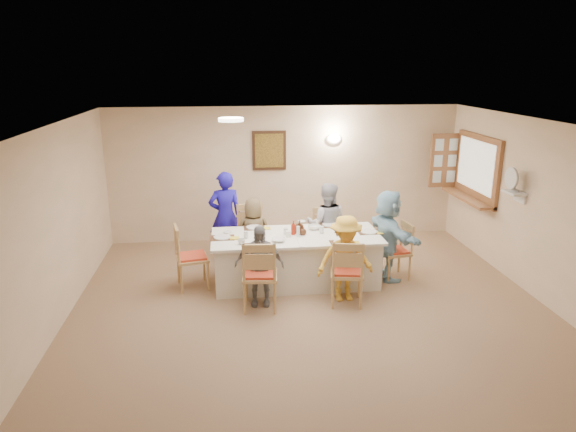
{
  "coord_description": "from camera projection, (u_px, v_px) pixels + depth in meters",
  "views": [
    {
      "loc": [
        -1.07,
        -5.87,
        3.22
      ],
      "look_at": [
        -0.2,
        1.4,
        1.05
      ],
      "focal_mm": 32.0,
      "sensor_mm": 36.0,
      "label": 1
    }
  ],
  "objects": [
    {
      "name": "plate_fr",
      "position": [
        341.0,
        242.0,
        7.35
      ],
      "size": [
        0.23,
        0.23,
        0.01
      ],
      "primitive_type": "cylinder",
      "color": "white",
      "rests_on": "dining_table"
    },
    {
      "name": "chair_front_left",
      "position": [
        260.0,
        274.0,
        6.93
      ],
      "size": [
        0.53,
        0.53,
        1.01
      ],
      "primitive_type": null,
      "rotation": [
        0.0,
        0.0,
        3.04
      ],
      "color": "tan",
      "rests_on": "ground"
    },
    {
      "name": "placemat_fr",
      "position": [
        341.0,
        243.0,
        7.35
      ],
      "size": [
        0.32,
        0.24,
        0.01
      ],
      "primitive_type": "cube",
      "color": "#472B19",
      "rests_on": "dining_table"
    },
    {
      "name": "bowl_a",
      "position": [
        279.0,
        240.0,
        7.4
      ],
      "size": [
        0.23,
        0.23,
        0.05
      ],
      "primitive_type": "imported",
      "rotation": [
        0.0,
        0.0,
        -0.08
      ],
      "color": "white",
      "rests_on": "dining_table"
    },
    {
      "name": "desk_fan",
      "position": [
        513.0,
        183.0,
        7.54
      ],
      "size": [
        0.3,
        0.3,
        0.28
      ],
      "primitive_type": null,
      "color": "#A5A5A8",
      "rests_on": "fan_shelf"
    },
    {
      "name": "plate_fl",
      "position": [
        258.0,
        245.0,
        7.21
      ],
      "size": [
        0.24,
        0.24,
        0.01
      ],
      "primitive_type": "cylinder",
      "color": "white",
      "rests_on": "dining_table"
    },
    {
      "name": "condiment_ketchup",
      "position": [
        293.0,
        228.0,
        7.69
      ],
      "size": [
        0.14,
        0.14,
        0.21
      ],
      "primitive_type": "imported",
      "rotation": [
        0.0,
        0.0,
        0.38
      ],
      "color": "#A3200E",
      "rests_on": "dining_table"
    },
    {
      "name": "diner_back_left",
      "position": [
        254.0,
        233.0,
        8.31
      ],
      "size": [
        0.61,
        0.43,
        1.17
      ],
      "primitive_type": "imported",
      "rotation": [
        0.0,
        0.0,
        3.19
      ],
      "color": "brown",
      "rests_on": "ground"
    },
    {
      "name": "serving_hatch",
      "position": [
        477.0,
        168.0,
        8.85
      ],
      "size": [
        0.06,
        1.5,
        1.15
      ],
      "primitive_type": "cube",
      "color": "#935C35",
      "rests_on": "room_walls"
    },
    {
      "name": "placemat_re",
      "position": [
        369.0,
        232.0,
        7.81
      ],
      "size": [
        0.33,
        0.24,
        0.01
      ],
      "primitive_type": "cube",
      "color": "#472B19",
      "rests_on": "dining_table"
    },
    {
      "name": "diner_right_end",
      "position": [
        388.0,
        235.0,
        7.86
      ],
      "size": [
        1.48,
        0.95,
        1.41
      ],
      "primitive_type": "imported",
      "rotation": [
        0.0,
        0.0,
        1.78
      ],
      "color": "#9DCDE5",
      "rests_on": "ground"
    },
    {
      "name": "room_walls",
      "position": [
        318.0,
        211.0,
        6.19
      ],
      "size": [
        7.0,
        7.0,
        7.0
      ],
      "color": "beige",
      "rests_on": "ground"
    },
    {
      "name": "hatch_sill",
      "position": [
        467.0,
        198.0,
        8.98
      ],
      "size": [
        0.3,
        1.5,
        0.05
      ],
      "primitive_type": "cube",
      "color": "#935C35",
      "rests_on": "room_walls"
    },
    {
      "name": "chair_back_left",
      "position": [
        253.0,
        236.0,
        8.45
      ],
      "size": [
        0.57,
        0.57,
        1.01
      ],
      "primitive_type": null,
      "rotation": [
        0.0,
        0.0,
        0.2
      ],
      "color": "tan",
      "rests_on": "ground"
    },
    {
      "name": "placemat_le",
      "position": [
        222.0,
        238.0,
        7.56
      ],
      "size": [
        0.36,
        0.27,
        0.01
      ],
      "primitive_type": "cube",
      "color": "#472B19",
      "rests_on": "dining_table"
    },
    {
      "name": "placemat_bl",
      "position": [
        254.0,
        228.0,
        8.01
      ],
      "size": [
        0.33,
        0.25,
        0.01
      ],
      "primitive_type": "cube",
      "color": "#472B19",
      "rests_on": "dining_table"
    },
    {
      "name": "teacup_a",
      "position": [
        241.0,
        241.0,
        7.29
      ],
      "size": [
        0.13,
        0.13,
        0.08
      ],
      "primitive_type": "imported",
      "rotation": [
        0.0,
        0.0,
        0.16
      ],
      "color": "white",
      "rests_on": "dining_table"
    },
    {
      "name": "condiment_brown",
      "position": [
        300.0,
        227.0,
        7.74
      ],
      "size": [
        0.12,
        0.12,
        0.21
      ],
      "primitive_type": "imported",
      "rotation": [
        0.0,
        0.0,
        0.15
      ],
      "color": "#412211",
      "rests_on": "dining_table"
    },
    {
      "name": "diner_front_left",
      "position": [
        259.0,
        265.0,
        7.02
      ],
      "size": [
        0.74,
        0.44,
        1.15
      ],
      "primitive_type": "imported",
      "rotation": [
        0.0,
        0.0,
        -0.11
      ],
      "color": "gray",
      "rests_on": "ground"
    },
    {
      "name": "ground",
      "position": [
        316.0,
        324.0,
        6.62
      ],
      "size": [
        7.0,
        7.0,
        0.0
      ],
      "primitive_type": "plane",
      "color": "#997051"
    },
    {
      "name": "plate_le",
      "position": [
        222.0,
        237.0,
        7.55
      ],
      "size": [
        0.25,
        0.25,
        0.02
      ],
      "primitive_type": "cylinder",
      "color": "white",
      "rests_on": "dining_table"
    },
    {
      "name": "plate_bl",
      "position": [
        254.0,
        227.0,
        8.01
      ],
      "size": [
        0.26,
        0.26,
        0.02
      ],
      "primitive_type": "cylinder",
      "color": "white",
      "rests_on": "dining_table"
    },
    {
      "name": "chair_right_end",
      "position": [
        395.0,
        251.0,
        7.95
      ],
      "size": [
        0.48,
        0.48,
        0.89
      ],
      "primitive_type": null,
      "rotation": [
        0.0,
        0.0,
        -1.42
      ],
      "color": "tan",
      "rests_on": "ground"
    },
    {
      "name": "fan_shelf",
      "position": [
        514.0,
        192.0,
        7.58
      ],
      "size": [
        0.22,
        0.36,
        0.03
      ],
      "primitive_type": "cube",
      "color": "white",
      "rests_on": "room_walls"
    },
    {
      "name": "napkin_re",
      "position": [
        381.0,
        232.0,
        7.78
      ],
      "size": [
        0.14,
        0.14,
        0.01
      ],
      "primitive_type": "cube",
      "color": "yellow",
      "rests_on": "dining_table"
    },
    {
      "name": "placemat_fl",
      "position": [
        258.0,
        246.0,
        7.21
      ],
      "size": [
        0.38,
        0.28,
        0.01
      ],
      "primitive_type": "cube",
      "color": "#472B19",
      "rests_on": "dining_table"
    },
    {
      "name": "napkin_bl",
      "position": [
        266.0,
        228.0,
        7.98
      ],
      "size": [
        0.13,
        0.13,
        0.01
      ],
      "primitive_type": "cube",
      "color": "yellow",
      "rests_on": "dining_table"
    },
    {
      "name": "condiment_malt",
      "position": [
        303.0,
        230.0,
        7.68
      ],
      "size": [
        0.14,
        0.14,
        0.14
      ],
      "primitive_type": "imported",
      "rotation": [
        0.0,
        0.0,
        0.16
      ],
      "color": "#412211",
      "rests_on": "dining_table"
    },
    {
      "name": "plate_br",
      "position": [
        330.0,
        225.0,
        8.15
      ],
      "size": [
        0.24,
        0.24,
        0.01
      ],
      "primitive_type": "cylinder",
      "color": "white",
      "rests_on": "dining_table"
    },
    {
      "name": "dining_table",
      "position": [
        296.0,
        259.0,
        7.79
      ],
      "size": [
        2.52,
        1.07,
        0.76
      ],
      "primitive_type": "cube",
      "color": "silver",
      "rests_on": "ground"
    },
    {
      "name": "chair_front_right",
      "position": [
        347.0,
        271.0,
        7.07
      ],
      "size": [
        0.54,
        0.54,
        0.96
      ],
      "primitive_type": null,
      "rotation": [
        0.0,
        0.0,
        2.95
      ],
      "color": "tan",
      "rests_on": "ground"
    },
    {
      "name": "caregiver",
      "position": [
        225.0,
        216.0,
        8.66
      ],
      "size": [
        0.66,
        0.52,
        1.52
      ],
      "primitive_type": "imported",
      "rotation": [
        0.0,
        0.0,
        3.29
      ],
      "color": "#1E15B1",
      "rests_on": "ground"
    },
    {
      "name": "teacup_b",
      "position": [
        318.0,
        221.0,
        8.22
      ],
      "size": [
        0.14,
        0.14,
        0.08
      ],
      "primitive_type": "imported",
      "rotation": [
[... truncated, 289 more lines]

